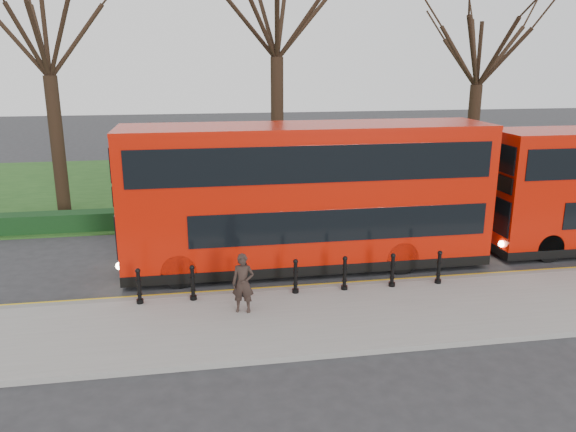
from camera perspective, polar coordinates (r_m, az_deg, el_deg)
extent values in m
plane|color=#28282B|center=(17.97, -2.60, -6.71)|extent=(120.00, 120.00, 0.00)
cube|color=gray|center=(15.22, -1.17, -10.67)|extent=(60.00, 4.00, 0.15)
cube|color=slate|center=(17.02, -2.18, -7.73)|extent=(60.00, 0.25, 0.16)
cube|color=#1E4517|center=(32.29, -5.91, 3.34)|extent=(60.00, 18.00, 0.06)
cube|color=black|center=(24.26, -4.60, 0.18)|extent=(60.00, 0.90, 0.80)
cube|color=yellow|center=(17.32, -2.31, -7.56)|extent=(60.00, 0.10, 0.01)
cube|color=yellow|center=(17.51, -2.39, -7.30)|extent=(60.00, 0.10, 0.01)
cylinder|color=black|center=(27.44, -22.36, 6.59)|extent=(0.60, 0.60, 6.17)
cylinder|color=black|center=(27.02, -1.10, 8.47)|extent=(0.60, 0.60, 6.97)
cylinder|color=black|center=(30.24, 18.15, 7.20)|extent=(0.60, 0.60, 5.64)
cylinder|color=black|center=(16.45, -14.90, -6.96)|extent=(0.15, 0.15, 1.00)
cylinder|color=black|center=(16.36, -9.66, -6.76)|extent=(0.15, 0.15, 1.00)
cylinder|color=black|center=(16.41, -4.41, -6.50)|extent=(0.15, 0.15, 1.00)
cylinder|color=black|center=(16.60, 0.77, -6.20)|extent=(0.15, 0.15, 1.00)
cylinder|color=black|center=(16.92, 5.78, -5.85)|extent=(0.15, 0.15, 1.00)
cylinder|color=black|center=(17.35, 10.56, -5.48)|extent=(0.15, 0.15, 1.00)
cylinder|color=black|center=(17.91, 15.08, -5.10)|extent=(0.15, 0.15, 1.00)
cube|color=#B11204|center=(18.59, 1.94, 2.45)|extent=(12.01, 2.73, 4.42)
cube|color=black|center=(19.23, 1.88, -4.14)|extent=(12.03, 2.75, 0.33)
cube|color=black|center=(17.70, 5.58, -0.94)|extent=(9.60, 0.04, 1.04)
cube|color=black|center=(17.04, 2.90, 5.27)|extent=(11.35, 0.04, 1.15)
cube|color=black|center=(18.30, -16.88, 2.72)|extent=(0.06, 2.40, 0.60)
cylinder|color=black|center=(17.69, -11.02, -5.46)|extent=(1.09, 0.33, 1.09)
cylinder|color=black|center=(19.95, -10.90, -3.02)|extent=(1.09, 0.33, 1.09)
cylinder|color=black|center=(18.87, 11.45, -4.14)|extent=(1.09, 0.33, 1.09)
cylinder|color=black|center=(21.00, 9.13, -1.99)|extent=(1.09, 0.33, 1.09)
cube|color=black|center=(21.07, 20.30, 3.40)|extent=(0.06, 2.22, 0.55)
cylinder|color=black|center=(21.57, 24.97, -2.94)|extent=(1.01, 0.30, 1.01)
cylinder|color=black|center=(23.33, 21.96, -1.28)|extent=(1.01, 0.30, 1.01)
imported|color=black|center=(15.33, -4.59, -6.83)|extent=(0.68, 0.53, 1.65)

